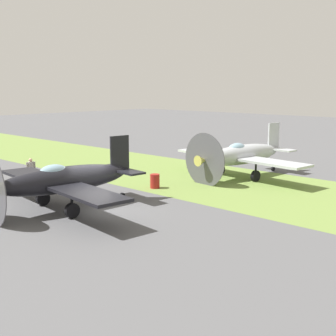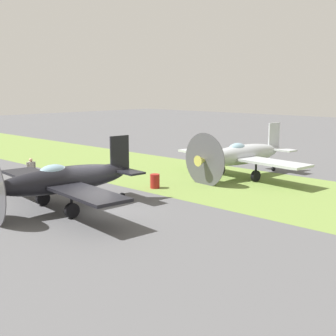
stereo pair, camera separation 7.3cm
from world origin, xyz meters
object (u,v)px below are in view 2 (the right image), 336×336
object	(u,v)px
airplane_wingman	(242,155)
ground_crew_chief	(31,170)
fuel_drum	(155,181)
airplane_lead	(62,180)

from	to	relation	value
airplane_wingman	ground_crew_chief	distance (m)	14.42
fuel_drum	ground_crew_chief	bearing A→B (deg)	34.94
fuel_drum	airplane_wingman	bearing A→B (deg)	-106.17
airplane_wingman	airplane_lead	bearing A→B (deg)	89.02
ground_crew_chief	fuel_drum	distance (m)	8.30
airplane_lead	airplane_wingman	bearing A→B (deg)	-91.28
airplane_wingman	ground_crew_chief	bearing A→B (deg)	58.75
airplane_lead	fuel_drum	size ratio (longest dim) A/B	11.95
ground_crew_chief	fuel_drum	world-z (taller)	ground_crew_chief
airplane_wingman	fuel_drum	xyz separation A→B (m)	(1.94, 6.70, -1.17)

